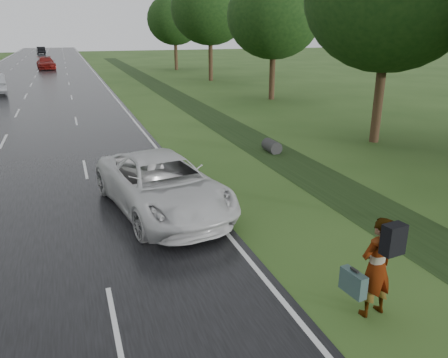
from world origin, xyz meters
name	(u,v)px	position (x,y,z in m)	size (l,w,h in m)	color
road	(34,80)	(0.00, 45.00, 0.02)	(14.00, 180.00, 0.04)	black
edge_stripe_east	(98,77)	(6.75, 45.00, 0.04)	(0.12, 180.00, 0.01)	silver
center_line	(34,80)	(0.00, 45.00, 0.04)	(0.12, 180.00, 0.01)	silver
drainage_ditch	(211,116)	(11.50, 18.71, 0.04)	(2.20, 120.00, 0.56)	black
tree_east_c	(274,16)	(18.20, 24.00, 6.14)	(7.00, 7.00, 9.29)	#3B2B18
tree_east_d	(210,9)	(17.80, 38.00, 7.15)	(8.00, 8.00, 10.76)	#3B2B18
tree_east_f	(175,19)	(17.50, 52.00, 6.37)	(7.20, 7.20, 9.62)	#3B2B18
pedestrian	(376,266)	(8.18, -1.29, 1.04)	(0.96, 0.78, 2.01)	#A5998C
white_pickup	(162,184)	(5.50, 5.00, 0.86)	(2.72, 5.89, 1.64)	silver
far_car_red	(46,63)	(1.00, 58.57, 0.83)	(2.20, 5.42, 1.57)	maroon
far_car_dark	(41,50)	(-1.00, 99.19, 0.81)	(1.63, 4.69, 1.54)	black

